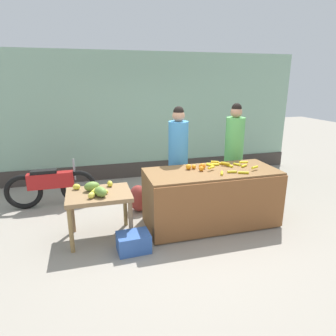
{
  "coord_description": "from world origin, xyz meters",
  "views": [
    {
      "loc": [
        -1.38,
        -4.07,
        2.26
      ],
      "look_at": [
        -0.2,
        0.15,
        0.95
      ],
      "focal_mm": 31.68,
      "sensor_mm": 36.0,
      "label": 1
    }
  ],
  "objects_px": {
    "parked_motorcycle": "(51,186)",
    "produce_crate": "(134,242)",
    "vendor_woman_green_shirt": "(234,154)",
    "produce_sack": "(139,198)",
    "vendor_woman_blue_shirt": "(178,159)"
  },
  "relations": [
    {
      "from": "parked_motorcycle",
      "to": "produce_crate",
      "type": "height_order",
      "value": "parked_motorcycle"
    },
    {
      "from": "vendor_woman_green_shirt",
      "to": "produce_sack",
      "type": "distance_m",
      "value": 1.94
    },
    {
      "from": "vendor_woman_blue_shirt",
      "to": "parked_motorcycle",
      "type": "height_order",
      "value": "vendor_woman_blue_shirt"
    },
    {
      "from": "produce_crate",
      "to": "produce_sack",
      "type": "height_order",
      "value": "produce_sack"
    },
    {
      "from": "parked_motorcycle",
      "to": "produce_sack",
      "type": "relative_size",
      "value": 3.31
    },
    {
      "from": "parked_motorcycle",
      "to": "produce_sack",
      "type": "height_order",
      "value": "parked_motorcycle"
    },
    {
      "from": "vendor_woman_green_shirt",
      "to": "produce_crate",
      "type": "height_order",
      "value": "vendor_woman_green_shirt"
    },
    {
      "from": "parked_motorcycle",
      "to": "produce_sack",
      "type": "distance_m",
      "value": 1.64
    },
    {
      "from": "vendor_woman_blue_shirt",
      "to": "parked_motorcycle",
      "type": "distance_m",
      "value": 2.38
    },
    {
      "from": "vendor_woman_green_shirt",
      "to": "parked_motorcycle",
      "type": "distance_m",
      "value": 3.42
    },
    {
      "from": "vendor_woman_blue_shirt",
      "to": "produce_crate",
      "type": "distance_m",
      "value": 1.74
    },
    {
      "from": "parked_motorcycle",
      "to": "produce_sack",
      "type": "xyz_separation_m",
      "value": [
        1.5,
        -0.65,
        -0.16
      ]
    },
    {
      "from": "vendor_woman_green_shirt",
      "to": "produce_sack",
      "type": "height_order",
      "value": "vendor_woman_green_shirt"
    },
    {
      "from": "vendor_woman_green_shirt",
      "to": "produce_crate",
      "type": "distance_m",
      "value": 2.57
    },
    {
      "from": "vendor_woman_blue_shirt",
      "to": "produce_crate",
      "type": "bearing_deg",
      "value": -130.39
    }
  ]
}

